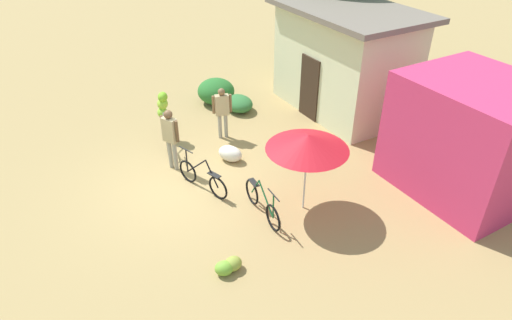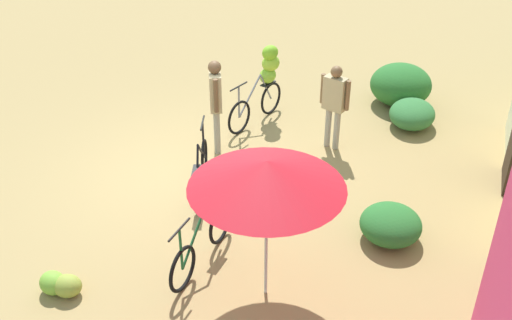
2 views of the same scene
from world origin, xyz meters
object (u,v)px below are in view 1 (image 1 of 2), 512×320
Objects in this scene: market_umbrella at (308,142)px; person_vendor at (222,108)px; bicycle_leftmost at (164,115)px; banana_pile_on_ground at (229,266)px; shop_pink at (471,138)px; produce_sack at (230,154)px; bicycle_near_pile at (202,178)px; building_low at (344,60)px; bicycle_center_loaded at (262,203)px; person_bystander at (170,134)px.

person_vendor is at bearing -178.09° from market_umbrella.
market_umbrella is 1.19× the size of bicycle_leftmost.
bicycle_leftmost is 5.68m from banana_pile_on_ground.
produce_sack is (-3.95, -4.45, -1.19)m from shop_pink.
bicycle_near_pile is at bearing -1.69° from bicycle_leftmost.
building_low is at bearing 81.76° from bicycle_leftmost.
person_bystander is at bearing -160.15° from bicycle_center_loaded.
person_vendor is at bearing 142.56° from bicycle_near_pile.
banana_pile_on_ground is 0.41× the size of person_vendor.
person_bystander reaches higher than bicycle_near_pile.
building_low is at bearing 132.46° from market_umbrella.
shop_pink is 4.11m from market_umbrella.
market_umbrella reaches higher than bicycle_center_loaded.
bicycle_leftmost is 0.99× the size of bicycle_center_loaded.
market_umbrella is 3.80m from person_bystander.
bicycle_center_loaded is 2.51m from produce_sack.
banana_pile_on_ground is at bearing -7.93° from bicycle_leftmost.
person_bystander is (-4.05, 0.42, 0.92)m from banana_pile_on_ground.
shop_pink is at bearing 73.17° from bicycle_center_loaded.
market_umbrella is at bearing -47.54° from building_low.
bicycle_leftmost is (-5.90, -5.58, -0.57)m from shop_pink.
shop_pink reaches higher than bicycle_near_pile.
person_vendor is (-3.73, 0.86, 0.62)m from bicycle_center_loaded.
market_umbrella is 3.04× the size of banana_pile_on_ground.
bicycle_center_loaded is at bearing -10.21° from produce_sack.
shop_pink is at bearing 48.41° from produce_sack.
bicycle_near_pile is 2.75m from person_vendor.
person_bystander is at bearing -83.71° from building_low.
bicycle_leftmost reaches higher than produce_sack.
bicycle_center_loaded is 3.88m from person_vendor.
bicycle_leftmost is 1.58m from person_bystander.
bicycle_leftmost is 2.34m from produce_sack.
building_low reaches higher than produce_sack.
bicycle_near_pile is 0.97× the size of bicycle_center_loaded.
person_bystander is (-2.89, -1.04, 0.72)m from bicycle_center_loaded.
bicycle_near_pile is at bearing -154.45° from bicycle_center_loaded.
person_bystander reaches higher than bicycle_leftmost.
produce_sack is 1.52m from person_vendor.
market_umbrella is (-1.24, -3.90, 0.39)m from shop_pink.
market_umbrella is 2.82× the size of produce_sack.
bicycle_leftmost reaches higher than bicycle_center_loaded.
shop_pink is 7.38m from person_bystander.
market_umbrella reaches higher than bicycle_leftmost.
shop_pink is 6.49m from banana_pile_on_ground.
bicycle_leftmost is at bearing -136.59° from shop_pink.
building_low is 2.42× the size of market_umbrella.
person_vendor is (-1.26, 0.41, 0.74)m from produce_sack.
person_bystander is (-1.28, -0.27, 0.72)m from bicycle_near_pile.
bicycle_near_pile is 0.94× the size of person_bystander.
person_bystander is at bearing -146.95° from market_umbrella.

